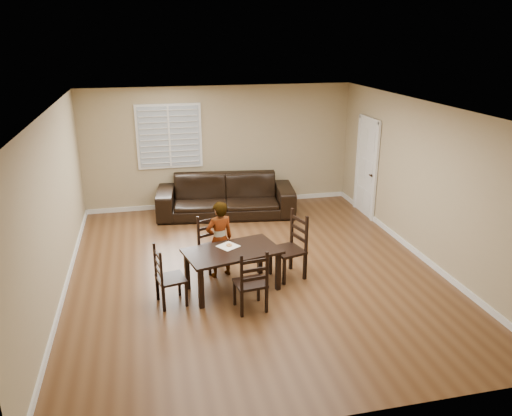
# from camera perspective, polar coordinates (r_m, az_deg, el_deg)

# --- Properties ---
(ground) EXTENTS (7.00, 7.00, 0.00)m
(ground) POSITION_cam_1_polar(r_m,az_deg,el_deg) (8.43, -0.28, -7.14)
(ground) COLOR brown
(ground) RESTS_ON ground
(room) EXTENTS (6.04, 7.04, 2.72)m
(room) POSITION_cam_1_polar(r_m,az_deg,el_deg) (7.97, -0.33, 5.15)
(room) COLOR tan
(room) RESTS_ON ground
(dining_table) EXTENTS (1.55, 1.09, 0.66)m
(dining_table) POSITION_cam_1_polar(r_m,az_deg,el_deg) (7.62, -2.73, -5.45)
(dining_table) COLOR black
(dining_table) RESTS_ON ground
(chair_near) EXTENTS (0.53, 0.52, 0.92)m
(chair_near) POSITION_cam_1_polar(r_m,az_deg,el_deg) (8.44, -5.26, -4.06)
(chair_near) COLOR black
(chair_near) RESTS_ON ground
(chair_far) EXTENTS (0.47, 0.44, 0.94)m
(chair_far) POSITION_cam_1_polar(r_m,az_deg,el_deg) (7.06, -0.36, -8.85)
(chair_far) COLOR black
(chair_far) RESTS_ON ground
(chair_left) EXTENTS (0.46, 0.48, 0.92)m
(chair_left) POSITION_cam_1_polar(r_m,az_deg,el_deg) (7.38, -10.54, -7.97)
(chair_left) COLOR black
(chair_left) RESTS_ON ground
(chair_right) EXTENTS (0.57, 0.59, 1.08)m
(chair_right) POSITION_cam_1_polar(r_m,az_deg,el_deg) (8.11, 4.44, -4.51)
(chair_right) COLOR black
(chair_right) RESTS_ON ground
(child) EXTENTS (0.53, 0.42, 1.28)m
(child) POSITION_cam_1_polar(r_m,az_deg,el_deg) (8.02, -4.18, -3.61)
(child) COLOR gray
(child) RESTS_ON ground
(napkin) EXTENTS (0.39, 0.39, 0.00)m
(napkin) POSITION_cam_1_polar(r_m,az_deg,el_deg) (7.71, -3.21, -4.37)
(napkin) COLOR white
(napkin) RESTS_ON dining_table
(donut) EXTENTS (0.09, 0.09, 0.03)m
(donut) POSITION_cam_1_polar(r_m,az_deg,el_deg) (7.71, -3.09, -4.21)
(donut) COLOR #D18B4B
(donut) RESTS_ON napkin
(sofa) EXTENTS (3.05, 1.51, 0.85)m
(sofa) POSITION_cam_1_polar(r_m,az_deg,el_deg) (10.83, -3.48, 1.40)
(sofa) COLOR black
(sofa) RESTS_ON ground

